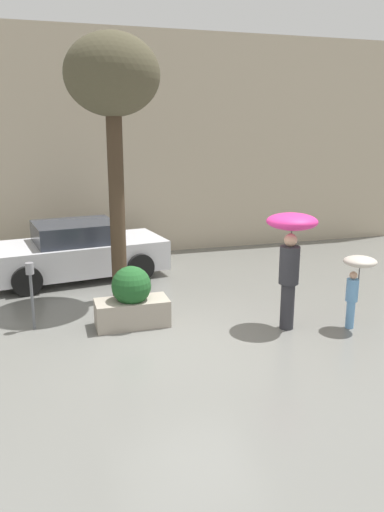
% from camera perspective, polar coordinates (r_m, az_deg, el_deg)
% --- Properties ---
extents(ground_plane, '(40.00, 40.00, 0.00)m').
position_cam_1_polar(ground_plane, '(8.37, -0.97, -9.91)').
color(ground_plane, slate).
extents(building_facade, '(18.00, 0.30, 6.00)m').
position_cam_1_polar(building_facade, '(14.01, -8.40, 12.38)').
color(building_facade, '#B7A88E').
rests_on(building_facade, ground).
extents(planter_box, '(1.30, 0.70, 1.10)m').
position_cam_1_polar(planter_box, '(8.96, -6.90, -5.01)').
color(planter_box, '#9E9384').
rests_on(planter_box, ground).
extents(person_adult, '(0.88, 0.88, 2.04)m').
position_cam_1_polar(person_adult, '(8.74, 11.22, 1.43)').
color(person_adult, '#2D2D33').
rests_on(person_adult, ground).
extents(person_child, '(0.57, 0.57, 1.31)m').
position_cam_1_polar(person_child, '(9.10, 18.36, -1.98)').
color(person_child, '#669ED1').
rests_on(person_child, ground).
extents(parked_car_near, '(4.30, 2.44, 1.33)m').
position_cam_1_polar(parked_car_near, '(12.07, -13.06, 0.46)').
color(parked_car_near, silver).
rests_on(parked_car_near, ground).
extents(street_tree, '(1.81, 1.81, 5.19)m').
position_cam_1_polar(street_tree, '(10.01, -9.08, 18.83)').
color(street_tree, '#423323').
rests_on(street_tree, ground).
extents(parking_meter, '(0.14, 0.14, 1.21)m').
position_cam_1_polar(parking_meter, '(9.05, -17.95, -2.82)').
color(parking_meter, '#595B60').
rests_on(parking_meter, ground).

